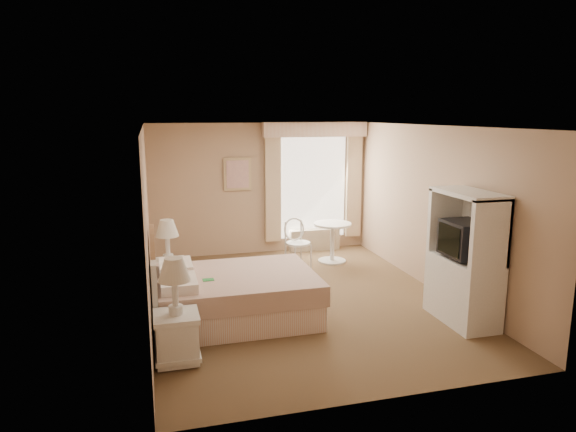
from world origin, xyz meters
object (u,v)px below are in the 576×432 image
object	(u,v)px
nightstand_near	(176,324)
round_table	(332,236)
nightstand_far	(169,268)
armoire	(464,268)
cafe_chair	(296,239)
bed	(228,294)

from	to	relation	value
nightstand_near	round_table	xyz separation A→B (m)	(2.95, 3.23, 0.04)
nightstand_far	armoire	size ratio (longest dim) A/B	0.66
nightstand_near	armoire	world-z (taller)	armoire
cafe_chair	nightstand_far	bearing A→B (deg)	-173.44
cafe_chair	round_table	bearing A→B (deg)	-4.17
nightstand_far	armoire	distance (m)	4.15
bed	nightstand_near	xyz separation A→B (m)	(-0.72, -1.06, 0.10)
nightstand_near	armoire	size ratio (longest dim) A/B	0.67
round_table	nightstand_near	bearing A→B (deg)	-132.45
nightstand_near	cafe_chair	bearing A→B (deg)	54.08
bed	round_table	world-z (taller)	bed
nightstand_far	cafe_chair	xyz separation A→B (m)	(2.23, 0.92, 0.08)
nightstand_near	cafe_chair	distance (m)	3.80
bed	nightstand_far	bearing A→B (deg)	123.21
round_table	cafe_chair	size ratio (longest dim) A/B	0.82
round_table	cafe_chair	xyz separation A→B (m)	(-0.72, -0.15, 0.03)
nightstand_far	nightstand_near	bearing A→B (deg)	-90.00
bed	armoire	bearing A→B (deg)	-16.32
nightstand_far	armoire	xyz separation A→B (m)	(3.65, -1.95, 0.28)
round_table	armoire	xyz separation A→B (m)	(0.70, -3.03, 0.23)
nightstand_near	cafe_chair	size ratio (longest dim) A/B	1.33
cafe_chair	armoire	xyz separation A→B (m)	(1.42, -2.88, 0.21)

